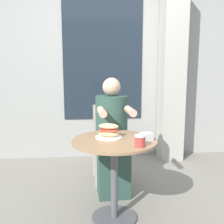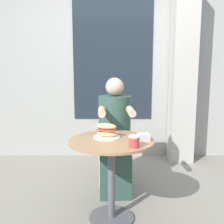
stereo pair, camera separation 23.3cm
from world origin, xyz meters
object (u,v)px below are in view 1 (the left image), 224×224
(diner_chair, at_px, (109,135))
(seated_diner, at_px, (112,143))
(drink_cup, at_px, (140,141))
(sandwich_on_plate, at_px, (109,132))
(cafe_table, at_px, (114,161))

(diner_chair, relative_size, seated_diner, 0.72)
(seated_diner, height_order, drink_cup, seated_diner)
(drink_cup, bearing_deg, seated_diner, 100.35)
(diner_chair, height_order, sandwich_on_plate, diner_chair)
(cafe_table, xyz_separation_m, seated_diner, (0.03, 0.54, 0.00))
(sandwich_on_plate, bearing_deg, seated_diner, 80.79)
(drink_cup, bearing_deg, diner_chair, 97.40)
(cafe_table, distance_m, sandwich_on_plate, 0.26)
(cafe_table, distance_m, drink_cup, 0.36)
(cafe_table, relative_size, seated_diner, 0.59)
(diner_chair, relative_size, drink_cup, 9.86)
(diner_chair, height_order, drink_cup, diner_chair)
(seated_diner, relative_size, sandwich_on_plate, 5.21)
(diner_chair, bearing_deg, drink_cup, 94.98)
(seated_diner, bearing_deg, cafe_table, 83.97)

